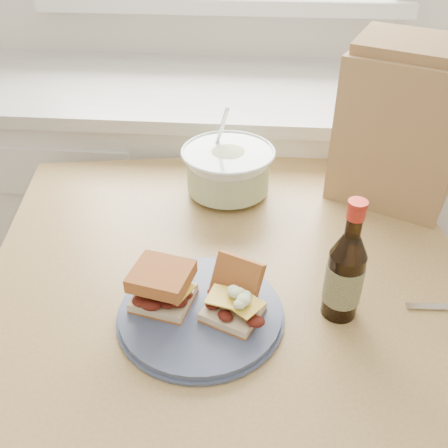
# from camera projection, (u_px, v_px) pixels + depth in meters

# --- Properties ---
(cabinet_run) EXTENTS (2.50, 0.64, 0.94)m
(cabinet_run) POSITION_uv_depth(u_px,v_px,m) (216.00, 202.00, 1.92)
(cabinet_run) COLOR silver
(cabinet_run) RESTS_ON ground
(dining_table) EXTENTS (1.15, 1.15, 0.83)m
(dining_table) POSITION_uv_depth(u_px,v_px,m) (230.00, 311.00, 1.11)
(dining_table) COLOR tan
(dining_table) RESTS_ON ground
(plate) EXTENTS (0.30, 0.30, 0.02)m
(plate) POSITION_uv_depth(u_px,v_px,m) (201.00, 313.00, 0.93)
(plate) COLOR #414C69
(plate) RESTS_ON dining_table
(sandwich_left) EXTENTS (0.12, 0.12, 0.08)m
(sandwich_left) POSITION_uv_depth(u_px,v_px,m) (162.00, 286.00, 0.92)
(sandwich_left) COLOR beige
(sandwich_left) RESTS_ON plate
(sandwich_right) EXTENTS (0.12, 0.16, 0.08)m
(sandwich_right) POSITION_uv_depth(u_px,v_px,m) (234.00, 297.00, 0.91)
(sandwich_right) COLOR beige
(sandwich_right) RESTS_ON plate
(coleslaw_bowl) EXTENTS (0.23, 0.23, 0.23)m
(coleslaw_bowl) POSITION_uv_depth(u_px,v_px,m) (228.00, 172.00, 1.25)
(coleslaw_bowl) COLOR white
(coleslaw_bowl) RESTS_ON dining_table
(beer_bottle) EXTENTS (0.07, 0.07, 0.25)m
(beer_bottle) POSITION_uv_depth(u_px,v_px,m) (345.00, 274.00, 0.89)
(beer_bottle) COLOR black
(beer_bottle) RESTS_ON dining_table
(paper_bag) EXTENTS (0.32, 0.28, 0.36)m
(paper_bag) POSITION_uv_depth(u_px,v_px,m) (400.00, 132.00, 1.17)
(paper_bag) COLOR #AD8253
(paper_bag) RESTS_ON dining_table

